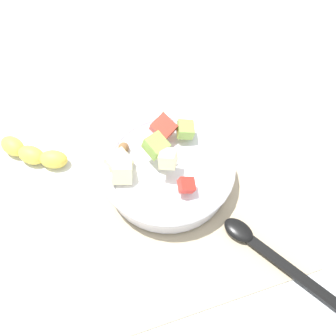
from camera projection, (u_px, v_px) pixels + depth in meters
name	position (u px, v px, depth m)	size (l,w,h in m)	color
ground_plane	(172.00, 175.00, 0.74)	(2.40, 2.40, 0.00)	silver
placemat	(172.00, 174.00, 0.74)	(0.51, 0.36, 0.01)	tan
salad_bowl	(167.00, 169.00, 0.70)	(0.24, 0.24, 0.11)	white
serving_spoon	(264.00, 250.00, 0.64)	(0.22, 0.14, 0.01)	black
banana_whole	(32.00, 153.00, 0.74)	(0.12, 0.14, 0.04)	yellow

